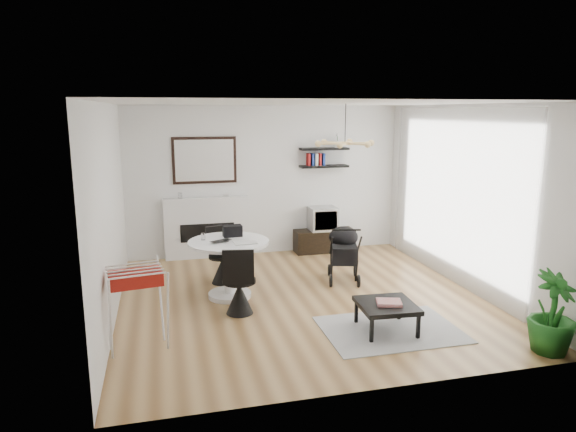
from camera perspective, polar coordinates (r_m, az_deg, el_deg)
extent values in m
plane|color=olive|center=(7.34, 1.59, -9.14)|extent=(5.00, 5.00, 0.00)
plane|color=white|center=(6.87, 1.72, 12.43)|extent=(5.00, 5.00, 0.00)
plane|color=white|center=(9.38, -2.47, 3.94)|extent=(5.00, 0.00, 5.00)
plane|color=white|center=(6.76, -19.21, 0.29)|extent=(0.00, 5.00, 5.00)
plane|color=white|center=(8.01, 19.15, 1.98)|extent=(0.00, 5.00, 5.00)
cube|color=white|center=(8.13, 17.79, 2.20)|extent=(0.04, 3.60, 2.60)
cube|color=white|center=(9.29, -8.98, -1.29)|extent=(1.50, 0.15, 1.10)
cube|color=black|center=(9.25, -8.94, -1.79)|extent=(0.95, 0.06, 0.32)
cube|color=black|center=(9.17, -9.26, 6.13)|extent=(1.12, 0.03, 0.82)
cube|color=white|center=(9.15, -9.25, 6.12)|extent=(1.02, 0.01, 0.72)
cube|color=black|center=(9.50, 4.02, 5.53)|extent=(0.90, 0.25, 0.04)
cube|color=black|center=(9.47, 4.05, 7.46)|extent=(0.90, 0.25, 0.04)
cube|color=black|center=(9.67, 4.04, -2.73)|extent=(1.12, 0.39, 0.42)
cube|color=#B1B2B4|center=(9.57, 3.87, -0.27)|extent=(0.50, 0.43, 0.43)
cube|color=black|center=(9.37, 4.26, -0.53)|extent=(0.42, 0.01, 0.35)
cylinder|color=white|center=(7.44, -6.49, -8.67)|extent=(0.61, 0.61, 0.07)
cylinder|color=white|center=(7.31, -6.56, -5.80)|extent=(0.15, 0.15, 0.72)
cylinder|color=white|center=(7.21, -6.63, -2.92)|extent=(1.13, 1.13, 0.04)
imported|color=black|center=(7.11, -7.27, -2.87)|extent=(0.35, 0.31, 0.02)
cube|color=black|center=(7.43, -6.20, -1.65)|extent=(0.28, 0.18, 0.16)
cube|color=white|center=(7.08, -4.81, -2.93)|extent=(0.32, 0.27, 0.01)
cylinder|color=white|center=(7.29, -9.41, -2.26)|extent=(0.06, 0.06, 0.10)
cylinder|color=black|center=(7.92, -7.34, -4.48)|extent=(0.41, 0.41, 0.05)
cone|color=black|center=(7.98, -7.30, -6.03)|extent=(0.34, 0.34, 0.39)
cube|color=black|center=(8.02, -7.87, -2.54)|extent=(0.37, 0.13, 0.42)
cylinder|color=black|center=(6.72, -5.45, -7.17)|extent=(0.43, 0.43, 0.05)
cone|color=black|center=(6.80, -5.41, -9.06)|extent=(0.36, 0.36, 0.41)
cube|color=black|center=(6.46, -5.55, -5.67)|extent=(0.40, 0.11, 0.44)
cube|color=maroon|center=(5.82, -16.63, -6.52)|extent=(0.59, 0.40, 0.15)
cube|color=black|center=(7.98, 6.24, -4.07)|extent=(0.52, 0.65, 0.27)
ellipsoid|color=black|center=(8.09, 6.18, -2.32)|extent=(0.46, 0.46, 0.32)
cylinder|color=black|center=(7.52, 6.51, -1.54)|extent=(0.41, 0.14, 0.03)
torus|color=black|center=(8.32, 4.61, -6.02)|extent=(0.10, 0.20, 0.20)
torus|color=black|center=(8.35, 7.48, -6.02)|extent=(0.10, 0.20, 0.20)
torus|color=black|center=(7.82, 4.79, -7.20)|extent=(0.10, 0.20, 0.20)
torus|color=black|center=(7.85, 7.85, -7.19)|extent=(0.10, 0.20, 0.20)
cube|color=#9F9F9F|center=(6.48, 11.31, -12.26)|extent=(1.63, 1.18, 0.01)
cube|color=black|center=(6.33, 10.91, -9.73)|extent=(0.70, 0.70, 0.06)
cube|color=black|center=(6.05, 9.28, -12.42)|extent=(0.04, 0.04, 0.28)
cube|color=black|center=(6.26, 14.27, -11.82)|extent=(0.04, 0.04, 0.28)
cube|color=black|center=(6.54, 7.60, -10.48)|extent=(0.04, 0.04, 0.28)
cube|color=black|center=(6.73, 12.25, -10.00)|extent=(0.04, 0.04, 0.28)
cube|color=red|center=(6.29, 11.16, -9.41)|extent=(0.34, 0.30, 0.04)
imported|color=#195618|center=(6.34, 27.35, -9.53)|extent=(0.65, 0.65, 0.91)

